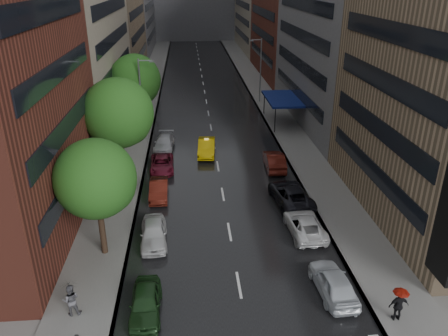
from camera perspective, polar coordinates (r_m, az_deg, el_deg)
The scene contains 15 objects.
ground at distance 24.42m, azimuth 3.11°, elevation -20.87°, with size 220.00×220.00×0.00m, color gray.
road at distance 69.36m, azimuth -2.48°, elevation 9.51°, with size 14.00×140.00×0.01m, color black.
sidewalk_left at distance 69.58m, azimuth -10.00°, elevation 9.28°, with size 4.00×140.00×0.15m, color gray.
sidewalk_right at distance 70.27m, azimuth 4.98°, elevation 9.70°, with size 4.00×140.00×0.15m, color gray.
tree_near at distance 28.28m, azimuth -16.43°, elevation -1.39°, with size 5.11×5.11×8.15m.
tree_mid at distance 38.09m, azimuth -13.64°, elevation 6.96°, with size 5.98×5.98×9.54m.
tree_far at distance 51.56m, azimuth -11.51°, elevation 11.23°, with size 5.78×5.78×9.22m.
taxi at distance 45.48m, azimuth -2.29°, elevation 2.74°, with size 1.70×4.87×1.60m, color yellow.
parked_cars_left at distance 37.11m, azimuth -8.51°, elevation -2.76°, with size 2.34×29.75×1.53m.
parked_cars_right at distance 34.45m, azimuth 9.41°, elevation -4.92°, with size 3.22×23.07×1.60m.
ped_black_umbrella at distance 25.83m, azimuth -19.45°, elevation -15.47°, with size 1.01×0.98×2.09m.
ped_red_umbrella at distance 25.91m, azimuth 21.93°, elevation -15.91°, with size 1.09×0.82×2.01m.
street_lamp_left at distance 48.98m, azimuth -10.68°, elevation 8.93°, with size 1.74×0.22×9.00m.
street_lamp_right at distance 64.20m, azimuth 4.73°, elevation 12.76°, with size 1.74×0.22×9.00m.
awning at distance 55.25m, azimuth 7.64°, elevation 8.94°, with size 4.00×8.00×3.12m.
Camera 1 is at (-2.69, -17.15, 17.18)m, focal length 35.00 mm.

